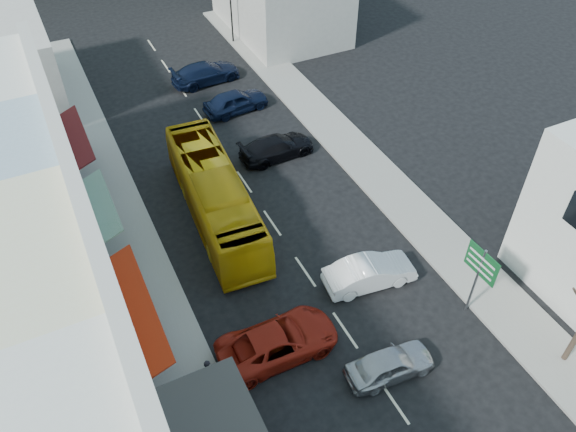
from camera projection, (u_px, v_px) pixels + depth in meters
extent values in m
plane|color=black|center=(345.00, 330.00, 25.93)|extent=(120.00, 120.00, 0.00)
cube|color=gray|center=(130.00, 241.00, 30.03)|extent=(3.00, 52.00, 0.15)
cube|color=gray|center=(368.00, 165.00, 34.86)|extent=(3.00, 52.00, 0.15)
cube|color=beige|center=(26.00, 329.00, 21.15)|extent=(7.00, 8.00, 8.00)
cube|color=#AC240C|center=(137.00, 306.00, 23.12)|extent=(1.30, 6.80, 0.08)
cube|color=#90ADBF|center=(6.00, 216.00, 25.75)|extent=(7.00, 6.00, 8.00)
cube|color=#195926|center=(100.00, 205.00, 27.72)|extent=(1.30, 5.10, 0.08)
cube|color=#5C1616|center=(75.00, 137.00, 31.99)|extent=(1.30, 5.95, 0.08)
imported|color=gold|center=(215.00, 196.00, 30.49)|extent=(3.34, 11.75, 3.10)
imported|color=#B6B6BB|center=(390.00, 364.00, 23.83)|extent=(4.51, 2.09, 1.40)
imported|color=white|center=(370.00, 273.00, 27.54)|extent=(4.58, 2.31, 1.40)
imported|color=maroon|center=(278.00, 342.00, 24.62)|extent=(4.61, 1.92, 1.40)
imported|color=black|center=(277.00, 147.00, 35.23)|extent=(4.59, 2.06, 1.40)
imported|color=black|center=(236.00, 102.00, 39.10)|extent=(4.56, 2.25, 1.40)
imported|color=black|center=(206.00, 73.00, 42.06)|extent=(4.65, 2.24, 1.40)
imported|color=black|center=(209.00, 370.00, 23.25)|extent=(0.58, 0.70, 1.70)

